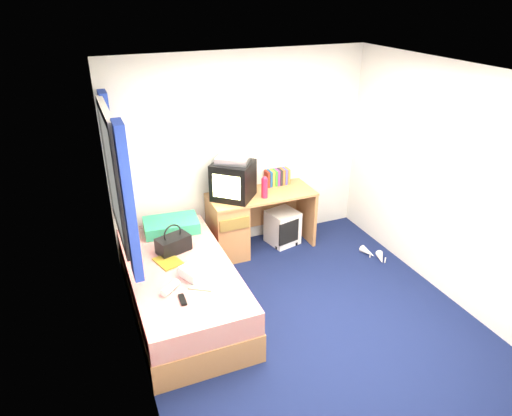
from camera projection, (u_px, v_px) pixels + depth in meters
name	position (u px, v px, depth m)	size (l,w,h in m)	color
ground	(303.00, 315.00, 4.65)	(3.40, 3.40, 0.00)	#0C1438
room_shell	(310.00, 185.00, 4.01)	(3.40, 3.40, 3.40)	white
bed	(182.00, 288.00, 4.62)	(1.01, 2.00, 0.54)	#BB814E
pillow	(171.00, 225.00, 5.11)	(0.60, 0.38, 0.13)	teal
desk	(240.00, 222.00, 5.62)	(1.30, 0.55, 0.75)	#BB814E
storage_cube	(283.00, 227.00, 5.88)	(0.35, 0.35, 0.44)	white
crt_tv	(233.00, 180.00, 5.34)	(0.61, 0.60, 0.44)	black
vcr	(233.00, 160.00, 5.23)	(0.37, 0.26, 0.07)	#BCBCBF
book_row	(277.00, 177.00, 5.75)	(0.31, 0.13, 0.20)	maroon
picture_frame	(289.00, 177.00, 5.84)	(0.02, 0.12, 0.14)	black
pink_water_bottle	(265.00, 188.00, 5.39)	(0.08, 0.08, 0.24)	red
aerosol_can	(250.00, 186.00, 5.49)	(0.06, 0.06, 0.20)	white
handbag	(173.00, 244.00, 4.70)	(0.38, 0.29, 0.31)	black
towel	(198.00, 270.00, 4.34)	(0.29, 0.24, 0.10)	silver
magazine	(168.00, 261.00, 4.55)	(0.21, 0.28, 0.01)	yellow
water_bottle	(170.00, 288.00, 4.11)	(0.07, 0.07, 0.20)	silver
colour_swatch_fan	(200.00, 288.00, 4.15)	(0.22, 0.06, 0.01)	gold
remote_control	(183.00, 300.00, 3.99)	(0.05, 0.16, 0.02)	black
window_assembly	(117.00, 178.00, 4.24)	(0.11, 1.42, 1.40)	silver
white_heels	(374.00, 255.00, 5.61)	(0.21, 0.41, 0.09)	white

